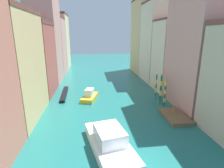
# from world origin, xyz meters

# --- Properties ---
(ground_plane) EXTENTS (154.00, 154.00, 0.00)m
(ground_plane) POSITION_xyz_m (0.00, 24.50, 0.00)
(ground_plane) COLOR #1E6B66
(building_left_1) EXTENTS (6.52, 11.94, 15.32)m
(building_left_1) POSITION_xyz_m (-14.02, 12.94, 7.67)
(building_left_1) COLOR #DBB77A
(building_left_1) RESTS_ON ground
(building_left_2) EXTENTS (6.52, 10.28, 14.44)m
(building_left_2) POSITION_xyz_m (-14.02, 24.31, 7.23)
(building_left_2) COLOR #B25147
(building_left_2) RESTS_ON ground
(building_left_3) EXTENTS (6.52, 9.99, 20.98)m
(building_left_3) POSITION_xyz_m (-14.02, 34.48, 10.50)
(building_left_3) COLOR tan
(building_left_3) RESTS_ON ground
(building_left_4) EXTENTS (6.52, 9.42, 16.95)m
(building_left_4) POSITION_xyz_m (-14.02, 44.29, 8.49)
(building_left_4) COLOR tan
(building_left_4) RESTS_ON ground
(building_left_5) EXTENTS (6.52, 10.59, 18.97)m
(building_left_5) POSITION_xyz_m (-14.02, 54.44, 9.50)
(building_left_5) COLOR beige
(building_left_5) RESTS_ON ground
(building_right_1) EXTENTS (6.52, 11.19, 21.17)m
(building_right_1) POSITION_xyz_m (14.02, 14.31, 10.60)
(building_right_1) COLOR tan
(building_right_1) RESTS_ON ground
(building_right_2) EXTENTS (6.52, 7.50, 14.97)m
(building_right_2) POSITION_xyz_m (14.02, 23.76, 7.49)
(building_right_2) COLOR beige
(building_right_2) RESTS_ON ground
(building_right_3) EXTENTS (6.52, 9.84, 19.85)m
(building_right_3) POSITION_xyz_m (14.02, 32.61, 9.94)
(building_right_3) COLOR beige
(building_right_3) RESTS_ON ground
(building_right_4) EXTENTS (6.52, 12.02, 22.31)m
(building_right_4) POSITION_xyz_m (14.02, 43.49, 11.17)
(building_right_4) COLOR #DBB77A
(building_right_4) RESTS_ON ground
(waterfront_dock) EXTENTS (3.13, 5.40, 0.51)m
(waterfront_dock) POSITION_xyz_m (8.96, 9.98, 0.25)
(waterfront_dock) COLOR brown
(waterfront_dock) RESTS_ON ground
(person_on_dock) EXTENTS (0.36, 0.36, 1.43)m
(person_on_dock) POSITION_xyz_m (9.05, 10.72, 1.17)
(person_on_dock) COLOR olive
(person_on_dock) RESTS_ON waterfront_dock
(mooring_pole_0) EXTENTS (0.37, 0.37, 4.65)m
(mooring_pole_0) POSITION_xyz_m (9.23, 14.69, 2.38)
(mooring_pole_0) COLOR #197247
(mooring_pole_0) RESTS_ON ground
(mooring_pole_1) EXTENTS (0.38, 0.38, 5.01)m
(mooring_pole_1) POSITION_xyz_m (9.58, 17.40, 2.56)
(mooring_pole_1) COLOR #197247
(mooring_pole_1) RESTS_ON ground
(mooring_pole_2) EXTENTS (0.32, 0.32, 4.70)m
(mooring_pole_2) POSITION_xyz_m (9.37, 19.24, 2.40)
(mooring_pole_2) COLOR #197247
(mooring_pole_2) RESTS_ON ground
(vaporetto_white) EXTENTS (5.36, 9.72, 2.56)m
(vaporetto_white) POSITION_xyz_m (-1.43, 3.57, 0.93)
(vaporetto_white) COLOR white
(vaporetto_white) RESTS_ON ground
(gondola_black) EXTENTS (1.32, 9.39, 0.51)m
(gondola_black) POSITION_xyz_m (-8.64, 22.61, 0.25)
(gondola_black) COLOR black
(gondola_black) RESTS_ON ground
(motorboat_0) EXTENTS (3.52, 5.46, 2.05)m
(motorboat_0) POSITION_xyz_m (-3.53, 19.46, 0.69)
(motorboat_0) COLOR gold
(motorboat_0) RESTS_ON ground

